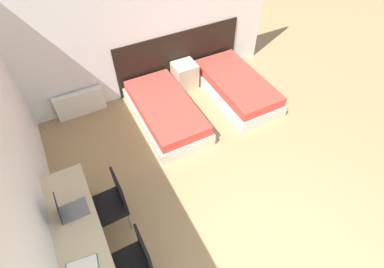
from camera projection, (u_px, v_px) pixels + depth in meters
The scene contains 12 objects.
wall_back at pixel (139, 28), 5.23m from camera, with size 5.36×0.05×2.70m.
wall_left at pixel (19, 167), 3.20m from camera, with size 0.05×5.42×2.70m.
headboard_panel at pixel (179, 57), 6.03m from camera, with size 2.63×0.03×1.09m.
bed_near_window at pixel (166, 112), 5.45m from camera, with size 0.99×1.91×0.43m.
bed_near_door at pixel (236, 87), 5.93m from camera, with size 0.99×1.91×0.43m.
nightstand at pixel (185, 75), 6.09m from camera, with size 0.45×0.42×0.53m.
radiator at pixel (80, 103), 5.55m from camera, with size 0.89×0.12×0.48m.
desk at pixel (83, 245), 3.42m from camera, with size 0.53×2.09×0.72m.
chair_near_laptop at pixel (111, 202), 3.88m from camera, with size 0.48×0.48×0.92m.
chair_near_notebook at pixel (134, 262), 3.36m from camera, with size 0.47×0.47×0.92m.
laptop at pixel (69, 210), 3.48m from camera, with size 0.32×0.25×0.33m.
open_notebook at pixel (83, 268), 3.09m from camera, with size 0.35×0.26×0.02m.
Camera 1 is at (-1.44, -0.33, 3.95)m, focal length 28.00 mm.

